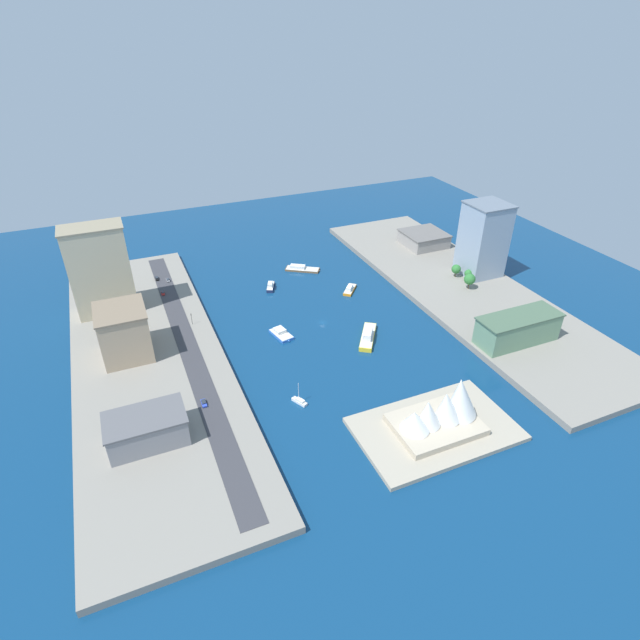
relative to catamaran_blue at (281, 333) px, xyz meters
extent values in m
plane|color=navy|center=(-25.60, -3.38, -1.24)|extent=(440.00, 440.00, 0.00)
cube|color=gray|center=(-118.92, -3.38, 0.43)|extent=(70.00, 240.00, 3.33)
cube|color=gray|center=(67.71, -3.38, 0.43)|extent=(70.00, 240.00, 3.33)
cube|color=#A89E89|center=(-34.14, 93.00, -0.24)|extent=(65.02, 40.31, 2.00)
cube|color=#38383D|center=(48.19, -3.38, 2.17)|extent=(9.86, 228.00, 0.15)
cube|color=blue|center=(-0.08, 0.37, -0.51)|extent=(10.13, 15.57, 1.45)
cone|color=blue|center=(-1.65, 7.78, -0.51)|extent=(1.55, 1.55, 1.30)
cube|color=white|center=(0.26, -1.24, 1.25)|extent=(6.13, 6.86, 2.07)
cube|color=beige|center=(-0.08, 0.37, 0.26)|extent=(9.72, 14.95, 0.10)
cube|color=#1E284C|center=(-11.97, -53.01, -0.27)|extent=(8.74, 13.10, 1.93)
cone|color=#1E284C|center=(-14.77, -59.24, -0.27)|extent=(2.30, 2.30, 1.74)
cube|color=white|center=(-11.58, -52.15, 1.97)|extent=(4.64, 5.75, 2.57)
cube|color=beige|center=(-11.97, -53.01, 0.74)|extent=(8.39, 12.58, 0.10)
cube|color=yellow|center=(-40.91, 21.31, -0.03)|extent=(19.43, 24.35, 2.41)
cone|color=yellow|center=(-48.35, 10.40, -0.03)|extent=(3.02, 3.02, 2.17)
cube|color=white|center=(-39.72, 23.06, 3.09)|extent=(8.61, 9.99, 3.84)
cube|color=beige|center=(-40.91, 21.31, 1.23)|extent=(18.66, 23.37, 0.10)
cube|color=brown|center=(-39.65, -69.07, -0.59)|extent=(22.45, 18.11, 1.30)
cone|color=brown|center=(-49.23, -62.77, -0.59)|extent=(1.62, 1.62, 1.17)
cube|color=white|center=(-36.90, -70.88, 1.12)|extent=(10.64, 9.07, 2.12)
cube|color=beige|center=(-39.65, -69.07, 0.11)|extent=(21.55, 17.38, 0.10)
cube|color=white|center=(10.78, 54.63, -0.64)|extent=(5.48, 7.90, 1.20)
cone|color=white|center=(12.65, 50.90, -0.64)|extent=(1.45, 1.45, 1.08)
cube|color=white|center=(10.56, 55.06, 0.49)|extent=(3.52, 4.48, 1.05)
cube|color=beige|center=(10.78, 54.63, 0.02)|extent=(5.26, 7.58, 0.10)
cylinder|color=silver|center=(10.95, 54.29, 4.77)|extent=(0.24, 0.24, 9.60)
cube|color=orange|center=(-55.77, -30.42, -0.43)|extent=(13.10, 14.11, 1.63)
cone|color=orange|center=(-60.77, -36.22, -0.43)|extent=(2.06, 2.06, 1.46)
cube|color=white|center=(-54.93, -29.45, 1.57)|extent=(6.23, 6.56, 2.36)
cube|color=beige|center=(-55.77, -30.42, 0.44)|extent=(12.58, 13.54, 0.10)
cube|color=slate|center=(-106.90, 56.96, 9.08)|extent=(42.07, 15.93, 13.98)
cube|color=#47624A|center=(-106.90, 56.96, 16.47)|extent=(43.76, 16.57, 0.80)
cube|color=#C6B793|center=(81.62, -57.85, 26.66)|extent=(30.85, 16.95, 49.12)
cube|color=gray|center=(81.62, -57.85, 51.62)|extent=(32.08, 17.63, 0.80)
cube|color=#8C9EB2|center=(-139.58, -14.88, 24.63)|extent=(23.01, 22.79, 45.07)
cube|color=slate|center=(-139.58, -14.88, 47.56)|extent=(23.93, 23.70, 0.80)
cube|color=gray|center=(74.67, 55.73, 7.83)|extent=(29.61, 18.32, 11.46)
cube|color=#59595C|center=(74.67, 55.73, 13.96)|extent=(30.79, 19.05, 0.80)
cube|color=tan|center=(76.01, -8.88, 14.39)|extent=(22.32, 25.11, 24.58)
cube|color=#7C6B55|center=(76.01, -8.88, 27.08)|extent=(23.21, 26.11, 0.80)
cube|color=gray|center=(-132.57, -67.25, 6.43)|extent=(27.63, 27.01, 8.67)
cube|color=slate|center=(-132.57, -67.25, 11.17)|extent=(28.74, 28.10, 0.80)
cylinder|color=black|center=(49.40, 44.90, 2.57)|extent=(0.26, 0.64, 0.64)
cylinder|color=black|center=(51.20, 44.87, 2.57)|extent=(0.26, 0.64, 0.64)
cylinder|color=black|center=(49.34, 41.34, 2.57)|extent=(0.26, 0.64, 0.64)
cylinder|color=black|center=(51.14, 41.31, 2.57)|extent=(0.26, 0.64, 0.64)
cube|color=blue|center=(50.27, 43.11, 2.84)|extent=(2.08, 5.12, 0.75)
cube|color=#262D38|center=(50.27, 42.85, 3.49)|extent=(1.80, 2.88, 0.54)
cylinder|color=black|center=(50.48, -63.62, 2.57)|extent=(0.28, 0.65, 0.64)
cylinder|color=black|center=(52.05, -63.69, 2.57)|extent=(0.28, 0.65, 0.64)
cylinder|color=black|center=(50.33, -66.83, 2.57)|extent=(0.28, 0.65, 0.64)
cylinder|color=black|center=(51.90, -66.90, 2.57)|extent=(0.28, 0.65, 0.64)
cube|color=red|center=(51.19, -65.26, 2.85)|extent=(1.99, 4.68, 0.76)
cube|color=#262D38|center=(51.18, -65.49, 3.49)|extent=(1.68, 2.65, 0.53)
cylinder|color=black|center=(46.61, -82.92, 2.57)|extent=(0.27, 0.65, 0.64)
cylinder|color=black|center=(45.09, -82.97, 2.57)|extent=(0.27, 0.65, 0.64)
cylinder|color=black|center=(46.50, -79.80, 2.57)|extent=(0.27, 0.65, 0.64)
cylinder|color=black|center=(44.99, -79.85, 2.57)|extent=(0.27, 0.65, 0.64)
cube|color=#B7B7BC|center=(45.80, -81.38, 2.84)|extent=(1.87, 4.52, 0.76)
cube|color=#262D38|center=(45.79, -81.16, 3.48)|extent=(1.59, 2.55, 0.52)
cylinder|color=black|center=(51.01, -84.58, 2.57)|extent=(0.26, 0.64, 0.64)
cylinder|color=black|center=(52.54, -84.60, 2.57)|extent=(0.26, 0.64, 0.64)
cylinder|color=black|center=(50.97, -88.14, 2.57)|extent=(0.26, 0.64, 0.64)
cylinder|color=black|center=(52.50, -88.16, 2.57)|extent=(0.26, 0.64, 0.64)
cube|color=black|center=(51.76, -86.37, 2.82)|extent=(1.79, 5.11, 0.71)
cube|color=#262D38|center=(51.75, -86.63, 3.46)|extent=(1.56, 2.87, 0.58)
cylinder|color=black|center=(41.85, -24.51, 4.85)|extent=(0.18, 0.18, 5.50)
cube|color=black|center=(41.85, -24.51, 8.10)|extent=(0.36, 0.36, 1.00)
sphere|color=red|center=(41.85, -24.51, 8.45)|extent=(0.24, 0.24, 0.24)
sphere|color=yellow|center=(41.85, -24.51, 8.10)|extent=(0.24, 0.24, 0.24)
sphere|color=green|center=(41.85, -24.51, 7.75)|extent=(0.24, 0.24, 0.24)
cube|color=#BCAD93|center=(-34.14, 93.00, 2.26)|extent=(35.06, 25.26, 3.00)
cone|color=white|center=(-44.64, 93.00, 13.31)|extent=(15.42, 12.91, 20.69)
cone|color=white|center=(-38.35, 93.00, 10.64)|extent=(13.23, 11.05, 15.43)
cone|color=white|center=(-29.65, 93.00, 9.93)|extent=(11.16, 9.80, 13.38)
cone|color=white|center=(-23.31, 93.00, 8.23)|extent=(13.31, 12.49, 10.13)
cylinder|color=brown|center=(-122.84, -15.71, 3.61)|extent=(0.50, 0.50, 3.03)
sphere|color=#2D7233|center=(-122.84, -15.71, 7.46)|extent=(5.85, 5.85, 5.85)
cylinder|color=brown|center=(-127.17, -8.94, 3.44)|extent=(0.50, 0.50, 2.68)
sphere|color=#2D7233|center=(-127.17, -8.94, 6.69)|extent=(4.80, 4.80, 4.80)
cylinder|color=brown|center=(-120.28, 0.93, 4.00)|extent=(0.50, 0.50, 3.81)
sphere|color=#2D7233|center=(-120.28, 0.93, 8.64)|extent=(6.84, 6.84, 6.84)
camera|label=1|loc=(70.68, 216.84, 147.40)|focal=28.60mm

